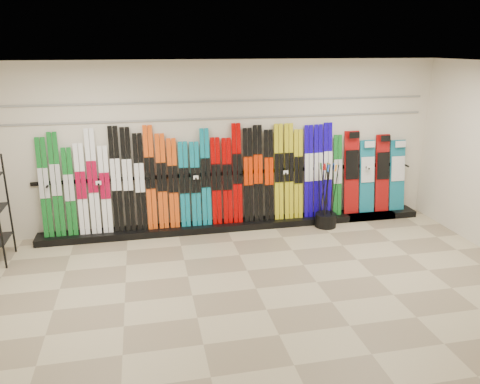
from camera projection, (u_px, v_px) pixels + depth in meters
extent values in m
plane|color=gray|center=(256.00, 289.00, 6.49)|extent=(8.00, 8.00, 0.00)
plane|color=beige|center=(223.00, 146.00, 8.37)|extent=(8.00, 0.00, 8.00)
plane|color=silver|center=(259.00, 65.00, 5.58)|extent=(8.00, 8.00, 0.00)
cube|color=black|center=(238.00, 224.00, 8.64)|extent=(8.00, 0.40, 0.12)
cube|color=#136B22|center=(44.00, 188.00, 7.76)|extent=(0.17, 0.22, 1.68)
cube|color=#136B22|center=(56.00, 185.00, 7.79)|extent=(0.17, 0.23, 1.76)
cube|color=#136B22|center=(70.00, 192.00, 7.86)|extent=(0.17, 0.20, 1.50)
cube|color=white|center=(82.00, 190.00, 7.89)|extent=(0.17, 0.21, 1.56)
cube|color=white|center=(93.00, 182.00, 7.91)|extent=(0.17, 0.23, 1.79)
cube|color=white|center=(105.00, 190.00, 7.97)|extent=(0.17, 0.20, 1.50)
cube|color=black|center=(116.00, 180.00, 7.98)|extent=(0.17, 0.24, 1.82)
cube|color=black|center=(128.00, 180.00, 8.02)|extent=(0.17, 0.23, 1.80)
cube|color=black|center=(140.00, 182.00, 8.07)|extent=(0.17, 0.22, 1.69)
cube|color=#E54B10|center=(150.00, 178.00, 8.10)|extent=(0.17, 0.24, 1.81)
cube|color=#E54B10|center=(162.00, 182.00, 8.15)|extent=(0.17, 0.22, 1.67)
cube|color=#E54B10|center=(173.00, 184.00, 8.20)|extent=(0.17, 0.21, 1.58)
cube|color=#0D7A92|center=(184.00, 185.00, 8.24)|extent=(0.17, 0.20, 1.51)
cube|color=#0D7A92|center=(196.00, 184.00, 8.28)|extent=(0.17, 0.20, 1.50)
cube|color=#0D7A92|center=(206.00, 177.00, 8.30)|extent=(0.17, 0.23, 1.73)
cube|color=#AF0000|center=(216.00, 181.00, 8.35)|extent=(0.17, 0.21, 1.56)
cube|color=#AF0000|center=(227.00, 181.00, 8.39)|extent=(0.17, 0.20, 1.55)
cube|color=#AF0000|center=(237.00, 174.00, 8.41)|extent=(0.17, 0.23, 1.80)
cube|color=black|center=(248.00, 176.00, 8.45)|extent=(0.17, 0.22, 1.71)
cube|color=black|center=(258.00, 174.00, 8.49)|extent=(0.17, 0.23, 1.75)
cube|color=black|center=(269.00, 176.00, 8.54)|extent=(0.17, 0.22, 1.66)
cube|color=gold|center=(279.00, 172.00, 8.56)|extent=(0.17, 0.23, 1.76)
cube|color=gold|center=(289.00, 172.00, 8.60)|extent=(0.17, 0.23, 1.76)
cube|color=gold|center=(298.00, 174.00, 8.65)|extent=(0.17, 0.22, 1.65)
cube|color=#1303AB|center=(309.00, 172.00, 8.68)|extent=(0.17, 0.23, 1.72)
cube|color=#1303AB|center=(318.00, 171.00, 8.72)|extent=(0.17, 0.23, 1.72)
cube|color=#1303AB|center=(328.00, 170.00, 8.75)|extent=(0.17, 0.23, 1.75)
cube|color=#136B22|center=(338.00, 175.00, 8.82)|extent=(0.17, 0.20, 1.52)
cube|color=#990C0C|center=(351.00, 173.00, 8.90)|extent=(0.29, 0.24, 1.57)
cube|color=#14728C|center=(367.00, 177.00, 8.98)|extent=(0.30, 0.22, 1.39)
cube|color=#990C0C|center=(382.00, 173.00, 9.04)|extent=(0.28, 0.23, 1.49)
cube|color=#14728C|center=(397.00, 175.00, 9.11)|extent=(0.31, 0.21, 1.37)
cylinder|color=black|center=(326.00, 220.00, 8.68)|extent=(0.39, 0.39, 0.25)
cylinder|color=black|center=(324.00, 195.00, 8.54)|extent=(0.13, 0.15, 1.17)
cylinder|color=black|center=(327.00, 194.00, 8.57)|extent=(0.02, 0.14, 1.18)
cylinder|color=black|center=(327.00, 197.00, 8.46)|extent=(0.14, 0.13, 1.17)
cylinder|color=black|center=(319.00, 194.00, 8.60)|extent=(0.07, 0.11, 1.18)
cylinder|color=black|center=(323.00, 195.00, 8.56)|extent=(0.08, 0.15, 1.17)
cylinder|color=black|center=(334.00, 196.00, 8.47)|extent=(0.11, 0.04, 1.18)
cylinder|color=black|center=(332.00, 195.00, 8.54)|extent=(0.06, 0.11, 1.18)
cylinder|color=black|center=(326.00, 195.00, 8.52)|extent=(0.13, 0.12, 1.17)
cube|color=gray|center=(223.00, 118.00, 8.20)|extent=(7.60, 0.02, 0.03)
cube|color=gray|center=(223.00, 101.00, 8.11)|extent=(7.60, 0.02, 0.03)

